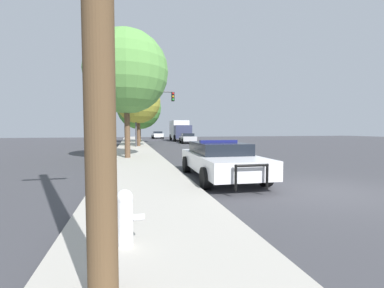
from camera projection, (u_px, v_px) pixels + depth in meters
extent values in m
plane|color=#3D3D42|center=(330.00, 191.00, 7.29)|extent=(110.00, 110.00, 0.00)
cube|color=#ADA89E|center=(149.00, 201.00, 6.07)|extent=(3.00, 110.00, 0.13)
cube|color=white|center=(220.00, 162.00, 9.20)|extent=(2.12, 5.02, 0.56)
cube|color=black|center=(218.00, 148.00, 9.41)|extent=(1.76, 2.63, 0.39)
cylinder|color=black|center=(266.00, 176.00, 7.90)|extent=(0.26, 0.67, 0.66)
cylinder|color=black|center=(206.00, 178.00, 7.52)|extent=(0.26, 0.67, 0.66)
cylinder|color=black|center=(231.00, 163.00, 10.91)|extent=(0.26, 0.67, 0.66)
cylinder|color=black|center=(187.00, 164.00, 10.52)|extent=(0.26, 0.67, 0.66)
cylinder|color=black|center=(267.00, 176.00, 6.75)|extent=(0.07, 0.07, 0.68)
cylinder|color=black|center=(236.00, 178.00, 6.57)|extent=(0.07, 0.07, 0.68)
cylinder|color=black|center=(252.00, 165.00, 6.65)|extent=(0.93, 0.10, 0.07)
cube|color=navy|center=(218.00, 141.00, 9.40)|extent=(1.41, 0.25, 0.09)
cube|color=navy|center=(246.00, 160.00, 9.39)|extent=(0.13, 3.56, 0.16)
cylinder|color=white|center=(125.00, 223.00, 3.58)|extent=(0.23, 0.23, 0.65)
sphere|color=white|center=(124.00, 198.00, 3.56)|extent=(0.24, 0.24, 0.24)
cylinder|color=white|center=(110.00, 220.00, 3.53)|extent=(0.16, 0.09, 0.09)
cylinder|color=white|center=(139.00, 217.00, 3.62)|extent=(0.16, 0.09, 0.09)
cylinder|color=#424247|center=(136.00, 118.00, 24.66)|extent=(0.16, 0.16, 5.48)
cylinder|color=#424247|center=(155.00, 91.00, 24.94)|extent=(3.61, 0.11, 0.11)
cube|color=black|center=(173.00, 97.00, 25.39)|extent=(0.30, 0.24, 0.90)
sphere|color=red|center=(173.00, 93.00, 25.25)|extent=(0.20, 0.20, 0.20)
sphere|color=orange|center=(173.00, 97.00, 25.27)|extent=(0.20, 0.20, 0.20)
sphere|color=green|center=(173.00, 100.00, 25.29)|extent=(0.20, 0.20, 0.20)
cube|color=#B7B7BC|center=(188.00, 138.00, 32.83)|extent=(1.96, 4.13, 0.57)
cube|color=black|center=(187.00, 135.00, 33.00)|extent=(1.59, 2.19, 0.37)
cylinder|color=black|center=(196.00, 141.00, 31.76)|extent=(0.29, 0.68, 0.66)
cylinder|color=black|center=(183.00, 141.00, 31.48)|extent=(0.29, 0.68, 0.66)
cylinder|color=black|center=(192.00, 140.00, 34.21)|extent=(0.29, 0.68, 0.66)
cylinder|color=black|center=(180.00, 140.00, 33.93)|extent=(0.29, 0.68, 0.66)
cube|color=silver|center=(157.00, 135.00, 49.80)|extent=(1.89, 4.31, 0.67)
cube|color=black|center=(158.00, 132.00, 49.56)|extent=(1.60, 2.25, 0.39)
cylinder|color=black|center=(152.00, 137.00, 50.88)|extent=(0.25, 0.71, 0.70)
cylinder|color=black|center=(161.00, 137.00, 51.32)|extent=(0.25, 0.71, 0.70)
cylinder|color=black|center=(154.00, 137.00, 48.31)|extent=(0.25, 0.71, 0.70)
cylinder|color=black|center=(163.00, 137.00, 48.76)|extent=(0.25, 0.71, 0.70)
cube|color=#333856|center=(183.00, 132.00, 37.27)|extent=(2.40, 1.96, 1.90)
cube|color=white|center=(179.00, 129.00, 40.60)|extent=(2.45, 4.99, 2.64)
cylinder|color=black|center=(190.00, 138.00, 37.77)|extent=(0.30, 0.98, 0.98)
cylinder|color=black|center=(175.00, 138.00, 37.26)|extent=(0.30, 0.98, 0.98)
cylinder|color=black|center=(185.00, 137.00, 41.84)|extent=(0.30, 0.98, 0.98)
cylinder|color=black|center=(171.00, 137.00, 41.32)|extent=(0.30, 0.98, 0.98)
cylinder|color=#4C3823|center=(139.00, 131.00, 34.16)|extent=(0.36, 0.36, 2.98)
sphere|color=#4C8E38|center=(139.00, 107.00, 33.99)|extent=(5.81, 5.81, 5.81)
cylinder|color=brown|center=(138.00, 130.00, 25.24)|extent=(0.34, 0.34, 3.22)
sphere|color=#999933|center=(138.00, 101.00, 25.09)|extent=(4.36, 4.36, 4.36)
cylinder|color=brown|center=(127.00, 126.00, 14.79)|extent=(0.32, 0.32, 3.62)
sphere|color=#5B9947|center=(126.00, 72.00, 14.61)|extent=(4.76, 4.76, 4.76)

